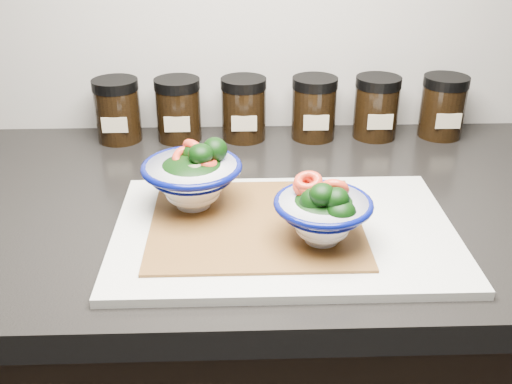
{
  "coord_description": "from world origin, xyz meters",
  "views": [
    {
      "loc": [
        -0.1,
        0.66,
        1.32
      ],
      "look_at": [
        -0.08,
        1.35,
        0.96
      ],
      "focal_mm": 42.0,
      "sensor_mm": 36.0,
      "label": 1
    }
  ],
  "objects_px": {
    "cutting_board": "(284,231)",
    "spice_jar_c": "(244,109)",
    "spice_jar_a": "(118,110)",
    "spice_jar_b": "(178,109)",
    "spice_jar_e": "(376,107)",
    "bowl_right": "(323,213)",
    "bowl_left": "(193,177)",
    "spice_jar_f": "(443,106)",
    "spice_jar_d": "(314,108)"
  },
  "relations": [
    {
      "from": "cutting_board",
      "to": "spice_jar_d",
      "type": "height_order",
      "value": "spice_jar_d"
    },
    {
      "from": "bowl_left",
      "to": "spice_jar_c",
      "type": "bearing_deg",
      "value": 75.51
    },
    {
      "from": "spice_jar_c",
      "to": "spice_jar_f",
      "type": "height_order",
      "value": "same"
    },
    {
      "from": "cutting_board",
      "to": "spice_jar_e",
      "type": "bearing_deg",
      "value": 60.94
    },
    {
      "from": "spice_jar_c",
      "to": "spice_jar_e",
      "type": "xyz_separation_m",
      "value": [
        0.24,
        0.0,
        0.0
      ]
    },
    {
      "from": "spice_jar_c",
      "to": "bowl_left",
      "type": "bearing_deg",
      "value": -104.49
    },
    {
      "from": "spice_jar_b",
      "to": "spice_jar_f",
      "type": "height_order",
      "value": "same"
    },
    {
      "from": "bowl_right",
      "to": "spice_jar_c",
      "type": "distance_m",
      "value": 0.4
    },
    {
      "from": "spice_jar_a",
      "to": "spice_jar_b",
      "type": "distance_m",
      "value": 0.11
    },
    {
      "from": "spice_jar_b",
      "to": "spice_jar_c",
      "type": "distance_m",
      "value": 0.12
    },
    {
      "from": "cutting_board",
      "to": "spice_jar_e",
      "type": "relative_size",
      "value": 3.98
    },
    {
      "from": "spice_jar_e",
      "to": "spice_jar_f",
      "type": "bearing_deg",
      "value": 0.0
    },
    {
      "from": "spice_jar_a",
      "to": "spice_jar_f",
      "type": "distance_m",
      "value": 0.59
    },
    {
      "from": "bowl_left",
      "to": "cutting_board",
      "type": "bearing_deg",
      "value": -26.5
    },
    {
      "from": "spice_jar_d",
      "to": "spice_jar_a",
      "type": "bearing_deg",
      "value": 180.0
    },
    {
      "from": "bowl_left",
      "to": "spice_jar_d",
      "type": "xyz_separation_m",
      "value": [
        0.2,
        0.29,
        -0.0
      ]
    },
    {
      "from": "spice_jar_c",
      "to": "spice_jar_e",
      "type": "bearing_deg",
      "value": 0.0
    },
    {
      "from": "spice_jar_a",
      "to": "spice_jar_b",
      "type": "bearing_deg",
      "value": 0.0
    },
    {
      "from": "spice_jar_c",
      "to": "spice_jar_d",
      "type": "distance_m",
      "value": 0.13
    },
    {
      "from": "bowl_right",
      "to": "spice_jar_c",
      "type": "height_order",
      "value": "spice_jar_c"
    },
    {
      "from": "spice_jar_a",
      "to": "spice_jar_b",
      "type": "xyz_separation_m",
      "value": [
        0.11,
        0.0,
        0.0
      ]
    },
    {
      "from": "spice_jar_a",
      "to": "spice_jar_e",
      "type": "bearing_deg",
      "value": 0.0
    },
    {
      "from": "cutting_board",
      "to": "spice_jar_e",
      "type": "height_order",
      "value": "spice_jar_e"
    },
    {
      "from": "spice_jar_d",
      "to": "spice_jar_e",
      "type": "xyz_separation_m",
      "value": [
        0.11,
        0.0,
        0.0
      ]
    },
    {
      "from": "bowl_left",
      "to": "spice_jar_a",
      "type": "relative_size",
      "value": 1.23
    },
    {
      "from": "spice_jar_f",
      "to": "bowl_right",
      "type": "bearing_deg",
      "value": -125.03
    },
    {
      "from": "spice_jar_d",
      "to": "spice_jar_e",
      "type": "relative_size",
      "value": 1.0
    },
    {
      "from": "bowl_right",
      "to": "spice_jar_d",
      "type": "distance_m",
      "value": 0.39
    },
    {
      "from": "spice_jar_c",
      "to": "spice_jar_d",
      "type": "xyz_separation_m",
      "value": [
        0.13,
        0.0,
        0.0
      ]
    },
    {
      "from": "bowl_left",
      "to": "spice_jar_c",
      "type": "height_order",
      "value": "spice_jar_c"
    },
    {
      "from": "bowl_right",
      "to": "spice_jar_f",
      "type": "height_order",
      "value": "spice_jar_f"
    },
    {
      "from": "spice_jar_a",
      "to": "spice_jar_c",
      "type": "bearing_deg",
      "value": 0.0
    },
    {
      "from": "spice_jar_d",
      "to": "spice_jar_f",
      "type": "bearing_deg",
      "value": 0.0
    },
    {
      "from": "bowl_left",
      "to": "spice_jar_d",
      "type": "height_order",
      "value": "spice_jar_d"
    },
    {
      "from": "bowl_left",
      "to": "spice_jar_b",
      "type": "distance_m",
      "value": 0.29
    },
    {
      "from": "bowl_left",
      "to": "spice_jar_f",
      "type": "xyz_separation_m",
      "value": [
        0.44,
        0.29,
        -0.0
      ]
    },
    {
      "from": "cutting_board",
      "to": "spice_jar_c",
      "type": "xyz_separation_m",
      "value": [
        -0.05,
        0.35,
        0.05
      ]
    },
    {
      "from": "spice_jar_c",
      "to": "spice_jar_f",
      "type": "distance_m",
      "value": 0.36
    },
    {
      "from": "spice_jar_a",
      "to": "spice_jar_e",
      "type": "relative_size",
      "value": 1.0
    },
    {
      "from": "spice_jar_d",
      "to": "spice_jar_c",
      "type": "bearing_deg",
      "value": 180.0
    },
    {
      "from": "spice_jar_c",
      "to": "spice_jar_e",
      "type": "distance_m",
      "value": 0.24
    },
    {
      "from": "cutting_board",
      "to": "spice_jar_d",
      "type": "distance_m",
      "value": 0.36
    },
    {
      "from": "bowl_right",
      "to": "spice_jar_c",
      "type": "bearing_deg",
      "value": 103.35
    },
    {
      "from": "cutting_board",
      "to": "bowl_right",
      "type": "height_order",
      "value": "bowl_right"
    },
    {
      "from": "cutting_board",
      "to": "spice_jar_a",
      "type": "height_order",
      "value": "spice_jar_a"
    },
    {
      "from": "bowl_right",
      "to": "spice_jar_a",
      "type": "height_order",
      "value": "spice_jar_a"
    },
    {
      "from": "spice_jar_b",
      "to": "spice_jar_d",
      "type": "relative_size",
      "value": 1.0
    },
    {
      "from": "spice_jar_b",
      "to": "spice_jar_e",
      "type": "distance_m",
      "value": 0.36
    },
    {
      "from": "bowl_right",
      "to": "spice_jar_a",
      "type": "xyz_separation_m",
      "value": [
        -0.32,
        0.39,
        0.0
      ]
    },
    {
      "from": "bowl_right",
      "to": "bowl_left",
      "type": "bearing_deg",
      "value": 148.79
    }
  ]
}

